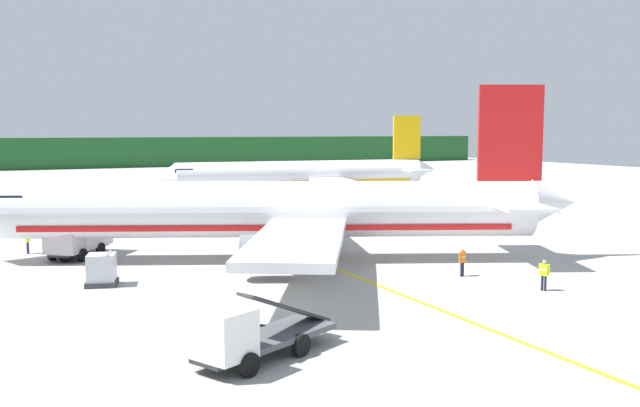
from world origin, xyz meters
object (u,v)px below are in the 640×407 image
crew_marshaller (544,273)px  crew_loader_left (462,260)px  airliner_foreground (276,211)px  cargo_container_near (102,270)px  service_truck_fuel (80,235)px  service_truck_baggage (244,334)px  crew_loader_right (27,240)px  airliner_mid_apron (306,175)px

crew_marshaller → crew_loader_left: 5.37m
airliner_foreground → crew_loader_left: airliner_foreground is taller
cargo_container_near → crew_loader_left: 21.24m
crew_marshaller → crew_loader_left: crew_loader_left is taller
service_truck_fuel → cargo_container_near: bearing=-89.9°
service_truck_baggage → crew_loader_right: service_truck_baggage is taller
airliner_foreground → airliner_mid_apron: airliner_foreground is taller
airliner_mid_apron → cargo_container_near: 52.40m
cargo_container_near → crew_marshaller: 24.87m
cargo_container_near → service_truck_baggage: bearing=-80.3°
airliner_foreground → cargo_container_near: airliner_foreground is taller
airliner_mid_apron → crew_loader_right: size_ratio=22.28×
crew_loader_right → airliner_mid_apron: bearing=39.2°
cargo_container_near → crew_marshaller: cargo_container_near is taller
service_truck_baggage → crew_loader_right: bearing=101.7°
service_truck_fuel → crew_loader_right: 4.42m
service_truck_fuel → airliner_mid_apron: bearing=44.8°
crew_marshaller → crew_loader_right: bearing=135.1°
airliner_foreground → crew_loader_right: airliner_foreground is taller
service_truck_baggage → crew_marshaller: 19.52m
airliner_mid_apron → crew_loader_right: 45.25m
airliner_foreground → service_truck_baggage: size_ratio=5.72×
airliner_foreground → airliner_mid_apron: (19.81, 38.66, -0.32)m
airliner_mid_apron → service_truck_baggage: (-28.95, -57.94, -1.91)m
airliner_mid_apron → crew_marshaller: size_ratio=21.83×
crew_loader_right → airliner_foreground: bearing=-33.5°
service_truck_fuel → cargo_container_near: size_ratio=2.71×
service_truck_fuel → crew_loader_left: service_truck_fuel is taller
airliner_foreground → crew_loader_left: size_ratio=22.65×
airliner_mid_apron → crew_loader_left: 49.89m
crew_marshaller → service_truck_baggage: bearing=-167.0°
airliner_foreground → service_truck_fuel: 14.03m
service_truck_fuel → crew_marshaller: bearing=-45.3°
airliner_foreground → airliner_mid_apron: bearing=62.9°
airliner_mid_apron → crew_loader_right: airliner_mid_apron is taller
cargo_container_near → crew_marshaller: (21.82, -11.92, 0.10)m
service_truck_fuel → service_truck_baggage: service_truck_fuel is taller
airliner_foreground → service_truck_fuel: (-11.95, 7.12, -1.85)m
airliner_mid_apron → crew_loader_right: bearing=-140.8°
airliner_mid_apron → service_truck_baggage: airliner_mid_apron is taller
crew_loader_left → crew_loader_right: (-23.38, 19.88, -0.03)m
service_truck_fuel → service_truck_baggage: 26.56m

